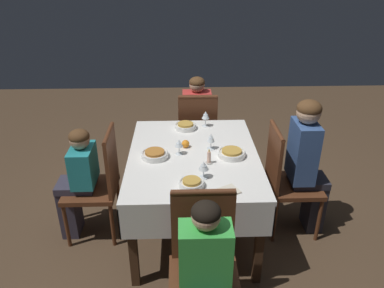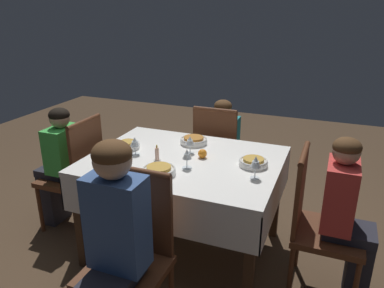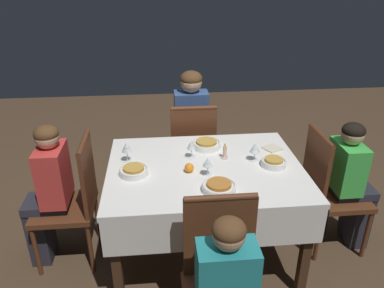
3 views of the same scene
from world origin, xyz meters
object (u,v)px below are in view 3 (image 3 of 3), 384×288
bowl_south (219,187)px  bowl_east (274,162)px  bowl_west (134,171)px  wine_glass_east (255,149)px  dining_table (205,178)px  candle_centerpiece (225,153)px  chair_east (328,187)px  chair_north (192,148)px  person_child_green (351,181)px  wine_glass_west (127,148)px  person_child_red (48,190)px  bowl_north (206,144)px  napkin_red_folded (272,148)px  orange_fruit (189,168)px  wine_glass_south (207,163)px  chair_south (222,278)px  person_adult_denim (191,125)px  chair_west (74,197)px  wine_glass_north (191,146)px

bowl_south → bowl_east: bearing=32.8°
bowl_west → wine_glass_east: wine_glass_east is taller
dining_table → candle_centerpiece: bearing=35.8°
chair_east → candle_centerpiece: bearing=83.8°
chair_north → candle_centerpiece: bearing=104.2°
person_child_green → wine_glass_west: size_ratio=6.92×
bowl_west → bowl_south: bearing=-25.2°
person_child_green → bowl_south: 1.14m
person_child_red → bowl_south: bearing=71.7°
bowl_west → bowl_north: bearing=33.7°
bowl_east → napkin_red_folded: bowl_east is taller
person_child_red → orange_fruit: bearing=82.2°
person_child_green → wine_glass_west: 1.69m
dining_table → wine_glass_south: (-0.00, -0.12, 0.19)m
chair_south → person_child_red: bearing=142.1°
person_child_red → chair_east: bearing=88.7°
person_adult_denim → napkin_red_folded: person_adult_denim is taller
orange_fruit → chair_south: bearing=-81.3°
dining_table → chair_south: chair_south is taller
orange_fruit → napkin_red_folded: bearing=23.4°
chair_west → person_child_red: size_ratio=0.89×
napkin_red_folded → bowl_south: bearing=-133.0°
bowl_east → candle_centerpiece: (-0.32, 0.14, 0.02)m
bowl_west → dining_table: bearing=6.5°
chair_north → bowl_south: 1.13m
wine_glass_north → bowl_south: (0.13, -0.45, -0.07)m
chair_east → person_adult_denim: size_ratio=0.80×
person_adult_denim → candle_centerpiece: (0.17, -0.83, 0.13)m
wine_glass_east → bowl_east: bearing=-37.7°
chair_east → wine_glass_east: size_ratio=7.30×
bowl_south → candle_centerpiece: (0.11, 0.42, 0.02)m
bowl_north → bowl_east: (0.43, -0.33, 0.00)m
chair_west → wine_glass_north: chair_west is taller
chair_south → person_adult_denim: person_adult_denim is taller
chair_south → wine_glass_west: (-0.53, 0.92, 0.35)m
wine_glass_south → candle_centerpiece: bearing=55.0°
chair_north → person_child_red: bearing=32.9°
wine_glass_west → bowl_north: bearing=16.1°
person_adult_denim → candle_centerpiece: size_ratio=9.85×
napkin_red_folded → chair_west: bearing=-174.2°
chair_north → bowl_south: chair_north is taller
chair_south → wine_glass_south: (0.00, 0.67, 0.34)m
chair_west → bowl_east: bearing=85.8°
wine_glass_north → bowl_east: (0.56, -0.18, -0.07)m
bowl_north → person_child_green: bearing=-14.4°
chair_east → orange_fruit: bearing=94.8°
chair_south → bowl_south: chair_south is taller
chair_south → napkin_red_folded: chair_south is taller
dining_table → person_adult_denim: person_adult_denim is taller
dining_table → napkin_red_folded: size_ratio=8.42×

